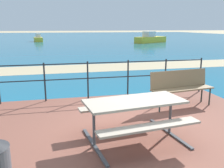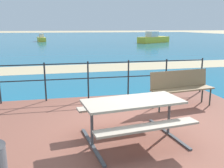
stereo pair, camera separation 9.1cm
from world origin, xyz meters
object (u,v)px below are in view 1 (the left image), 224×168
at_px(boat_near, 38,39).
at_px(boat_mid, 151,39).
at_px(park_bench, 181,85).
at_px(picnic_table, 135,109).

bearing_deg(boat_near, boat_mid, -121.04).
height_order(park_bench, boat_mid, boat_mid).
height_order(picnic_table, boat_mid, boat_mid).
relative_size(boat_near, boat_mid, 0.67).
relative_size(picnic_table, park_bench, 1.12).
height_order(picnic_table, boat_near, boat_near).
xyz_separation_m(park_bench, boat_near, (-5.54, 31.15, -0.25)).
distance_m(picnic_table, park_bench, 2.41).
relative_size(picnic_table, boat_mid, 0.37).
distance_m(park_bench, boat_near, 31.64).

